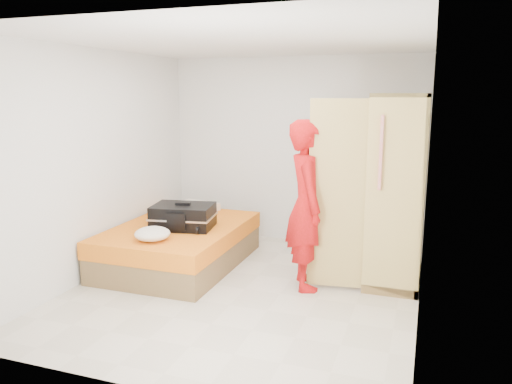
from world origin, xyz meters
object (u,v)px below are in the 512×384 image
(wardrobe, at_px, (393,194))
(bed, at_px, (179,245))
(suitcase, at_px, (183,216))
(round_cushion, at_px, (152,234))
(person, at_px, (307,205))

(wardrobe, bearing_deg, bed, -171.65)
(suitcase, relative_size, round_cushion, 2.05)
(bed, height_order, wardrobe, wardrobe)
(suitcase, height_order, round_cushion, suitcase)
(wardrobe, height_order, suitcase, wardrobe)
(bed, distance_m, person, 1.78)
(suitcase, xyz_separation_m, round_cushion, (-0.08, -0.59, -0.07))
(wardrobe, bearing_deg, person, -147.93)
(suitcase, bearing_deg, wardrobe, 0.48)
(wardrobe, height_order, round_cushion, wardrobe)
(wardrobe, xyz_separation_m, round_cushion, (-2.48, -1.02, -0.42))
(bed, relative_size, suitcase, 2.50)
(wardrobe, distance_m, suitcase, 2.47)
(wardrobe, distance_m, person, 1.01)
(bed, relative_size, round_cushion, 5.14)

